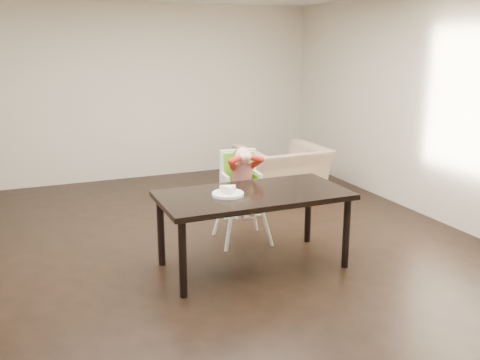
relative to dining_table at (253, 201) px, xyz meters
The scene contains 6 objects.
ground 0.86m from the dining_table, 131.10° to the left, with size 7.00×7.00×0.00m, color black.
room_walls 1.30m from the dining_table, 131.10° to the left, with size 6.02×7.02×2.71m.
dining_table is the anchor object (origin of this frame).
high_chair 0.72m from the dining_table, 76.31° to the left, with size 0.48×0.48×1.05m.
plate 0.28m from the dining_table, behind, with size 0.40×0.40×0.09m.
armchair 2.40m from the dining_table, 56.29° to the left, with size 1.11×0.72×0.97m, color tan.
Camera 1 is at (-1.64, -4.85, 2.17)m, focal length 40.00 mm.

